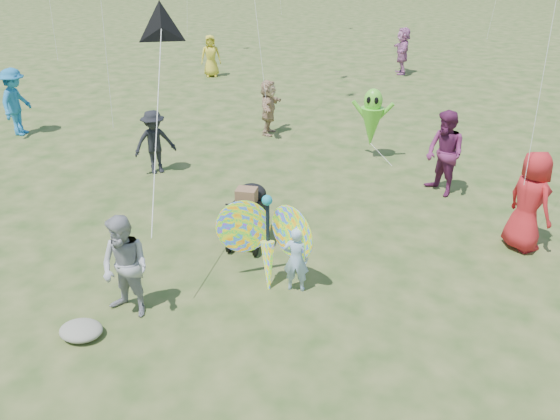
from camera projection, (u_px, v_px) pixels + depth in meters
The scene contains 15 objects.
ground at pixel (267, 328), 7.61m from camera, with size 160.00×160.00×0.00m, color #51592B.
child_girl at pixel (296, 259), 8.23m from camera, with size 0.39×0.26×1.07m, color #97B7D6.
adult_man at pixel (125, 267), 7.59m from camera, with size 0.75×0.58×1.54m, color #9B9BA0.
grey_bag at pixel (81, 330), 7.41m from camera, with size 0.60×0.49×0.19m, color gray.
crowd_a at pixel (529, 201), 9.24m from camera, with size 0.87×0.56×1.78m, color red.
crowd_b at pixel (155, 142), 12.40m from camera, with size 0.95×0.55×1.48m, color black.
crowd_d at pixel (269, 107), 14.95m from camera, with size 1.40×0.44×1.51m, color tan.
crowd_e at pixel (445, 154), 11.29m from camera, with size 0.87×0.68×1.79m, color #6A2351.
crowd_g at pixel (211, 56), 21.37m from camera, with size 0.78×0.51×1.59m, color gold.
crowd_i at pixel (16, 102), 14.84m from camera, with size 1.18×0.68×1.82m, color #1F71AC.
crowd_j at pixel (402, 51), 21.78m from camera, with size 1.68×0.54×1.81m, color #B969A4.
jogging_stroller at pixel (249, 212), 9.50m from camera, with size 0.55×1.07×1.09m.
butterfly_kite at pixel (268, 241), 8.31m from camera, with size 1.74×0.75×1.70m.
delta_kite_rig at pixel (161, 30), 8.46m from camera, with size 1.16×2.62×2.81m.
alien_kite at pixel (372, 120), 13.14m from camera, with size 1.12×0.69×1.74m.
Camera 1 is at (1.72, -5.84, 4.85)m, focal length 35.00 mm.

